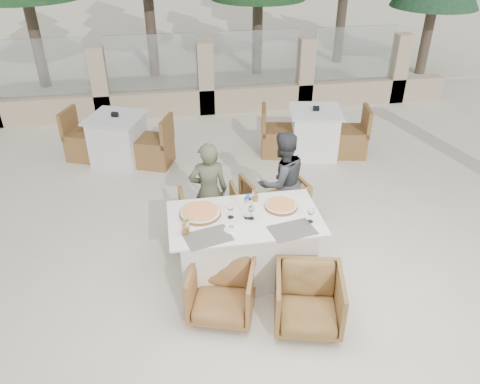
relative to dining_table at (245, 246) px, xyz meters
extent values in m
plane|color=beige|center=(0.09, 0.11, -0.39)|extent=(80.00, 80.00, 0.00)
cube|color=beige|center=(0.09, 14.11, -0.38)|extent=(30.00, 16.00, 0.01)
cube|color=#605C52|center=(-0.42, -0.28, 0.39)|extent=(0.51, 0.40, 0.00)
cube|color=#5B554E|center=(0.43, -0.31, 0.39)|extent=(0.50, 0.38, 0.00)
cylinder|color=orange|center=(-0.45, 0.13, 0.41)|extent=(0.58, 0.58, 0.06)
cylinder|color=#E5591F|center=(0.42, 0.12, 0.41)|extent=(0.37, 0.37, 0.05)
cylinder|color=#A4BDD8|center=(0.03, -0.01, 0.52)|extent=(0.10, 0.10, 0.28)
cylinder|color=orange|center=(-0.63, -0.18, 0.46)|extent=(0.08, 0.08, 0.15)
cylinder|color=orange|center=(0.17, 0.30, 0.45)|extent=(0.08, 0.08, 0.13)
imported|color=olive|center=(-0.29, 0.70, -0.06)|extent=(0.74, 0.76, 0.65)
imported|color=olive|center=(0.55, 0.96, -0.06)|extent=(0.85, 0.87, 0.65)
imported|color=olive|center=(-0.32, -0.54, -0.09)|extent=(0.79, 0.80, 0.59)
imported|color=brown|center=(0.48, -0.82, -0.09)|extent=(0.78, 0.79, 0.60)
imported|color=#51553E|center=(-0.30, 0.79, 0.25)|extent=(0.47, 0.31, 1.28)
imported|color=#3C3F42|center=(0.61, 0.84, 0.27)|extent=(0.76, 0.67, 1.32)
camera|label=1|loc=(-0.72, -3.98, 3.17)|focal=35.00mm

